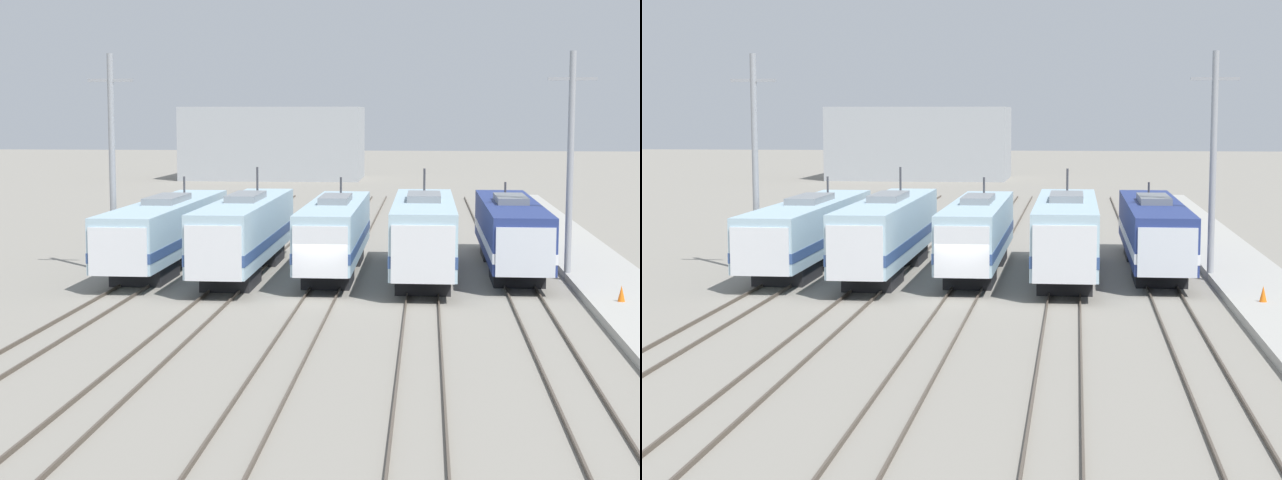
% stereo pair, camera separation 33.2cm
% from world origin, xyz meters
% --- Properties ---
extents(ground_plane, '(400.00, 400.00, 0.00)m').
position_xyz_m(ground_plane, '(0.00, 0.00, 0.00)').
color(ground_plane, gray).
extents(rail_pair_far_left, '(1.50, 120.00, 0.15)m').
position_xyz_m(rail_pair_far_left, '(-9.25, 0.00, 0.07)').
color(rail_pair_far_left, '#4C4238').
rests_on(rail_pair_far_left, ground_plane).
extents(rail_pair_center_left, '(1.51, 120.00, 0.15)m').
position_xyz_m(rail_pair_center_left, '(-4.63, 0.00, 0.07)').
color(rail_pair_center_left, '#4C4238').
rests_on(rail_pair_center_left, ground_plane).
extents(rail_pair_center, '(1.51, 120.00, 0.15)m').
position_xyz_m(rail_pair_center, '(0.00, 0.00, 0.07)').
color(rail_pair_center, '#4C4238').
rests_on(rail_pair_center, ground_plane).
extents(rail_pair_center_right, '(1.51, 120.00, 0.15)m').
position_xyz_m(rail_pair_center_right, '(4.63, 0.00, 0.07)').
color(rail_pair_center_right, '#4C4238').
rests_on(rail_pair_center_right, ground_plane).
extents(rail_pair_far_right, '(1.50, 120.00, 0.15)m').
position_xyz_m(rail_pair_far_right, '(9.25, 0.00, 0.07)').
color(rail_pair_far_right, '#4C4238').
rests_on(rail_pair_far_right, ground_plane).
extents(locomotive_far_left, '(3.03, 19.02, 4.73)m').
position_xyz_m(locomotive_far_left, '(-9.25, 8.63, 2.04)').
color(locomotive_far_left, '#232326').
rests_on(locomotive_far_left, ground_plane).
extents(locomotive_center_left, '(2.83, 17.53, 5.40)m').
position_xyz_m(locomotive_center_left, '(-4.63, 6.85, 2.17)').
color(locomotive_center_left, '#232326').
rests_on(locomotive_center_left, ground_plane).
extents(locomotive_center, '(2.78, 16.30, 4.84)m').
position_xyz_m(locomotive_center, '(0.00, 7.61, 2.11)').
color(locomotive_center, '#232326').
rests_on(locomotive_center, ground_plane).
extents(locomotive_center_right, '(3.07, 16.33, 5.40)m').
position_xyz_m(locomotive_center_right, '(4.63, 6.40, 2.22)').
color(locomotive_center_right, '#232326').
rests_on(locomotive_center_right, ground_plane).
extents(locomotive_far_right, '(2.96, 18.58, 4.45)m').
position_xyz_m(locomotive_far_right, '(9.25, 9.92, 2.06)').
color(locomotive_far_right, black).
rests_on(locomotive_far_right, ground_plane).
extents(catenary_tower_left, '(2.40, 0.33, 11.43)m').
position_xyz_m(catenary_tower_left, '(-11.55, 6.79, 5.92)').
color(catenary_tower_left, gray).
rests_on(catenary_tower_left, ground_plane).
extents(catenary_tower_right, '(2.40, 0.33, 11.43)m').
position_xyz_m(catenary_tower_right, '(11.87, 6.79, 5.92)').
color(catenary_tower_right, gray).
rests_on(catenary_tower_right, ground_plane).
extents(platform, '(4.00, 120.00, 0.38)m').
position_xyz_m(platform, '(13.74, 0.00, 0.19)').
color(platform, '#A8A59E').
rests_on(platform, ground_plane).
extents(traffic_cone, '(0.32, 0.32, 0.69)m').
position_xyz_m(traffic_cone, '(13.07, -1.50, 0.72)').
color(traffic_cone, orange).
rests_on(traffic_cone, platform).
extents(depot_building, '(22.66, 13.61, 9.26)m').
position_xyz_m(depot_building, '(-15.00, 90.44, 4.63)').
color(depot_building, '#9EA3A8').
rests_on(depot_building, ground_plane).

